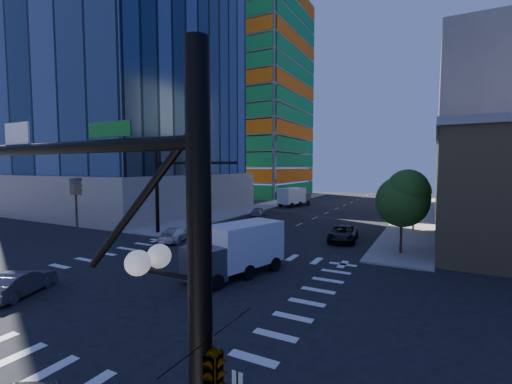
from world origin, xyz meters
The scene contains 15 objects.
ground centered at (0.00, 0.00, 0.00)m, with size 160.00×160.00×0.00m, color black.
road_markings centered at (0.00, 0.00, 0.01)m, with size 20.00×20.00×0.01m, color silver.
sidewalk_ne centered at (12.50, 40.00, 0.07)m, with size 5.00×60.00×0.15m, color gray.
sidewalk_nw centered at (-12.50, 40.00, 0.07)m, with size 5.00×60.00×0.15m, color gray.
construction_building centered at (-27.41, 61.93, 24.61)m, with size 25.16×34.50×70.60m.
signal_mast_se centered at (10.60, -11.50, 5.01)m, with size 10.51×2.48×9.00m.
signal_mast_nw centered at (-10.00, 11.50, 5.49)m, with size 10.20×0.40×9.00m.
tree_south centered at (12.63, 13.90, 4.69)m, with size 4.16×4.16×6.82m.
tree_north centered at (12.93, 25.90, 3.99)m, with size 3.54×3.52×5.78m.
car_nb_far centered at (7.14, 16.88, 0.74)m, with size 2.47×5.36×1.49m, color black.
car_sb_near centered at (-7.23, 9.36, 0.67)m, with size 1.89×4.65×1.35m, color white.
car_sb_mid centered at (-7.70, 27.82, 0.68)m, with size 1.60×3.97×1.35m, color gray.
car_sb_cross centered at (-5.51, -5.44, 0.70)m, with size 1.48×4.26×1.40m, color #4C4B50.
box_truck_near centered at (3.28, 2.92, 1.50)m, with size 4.43×6.95×3.38m.
box_truck_far centered at (-7.68, 42.44, 1.49)m, with size 4.29×6.90×3.36m.
Camera 1 is at (14.80, -15.84, 7.17)m, focal length 24.00 mm.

